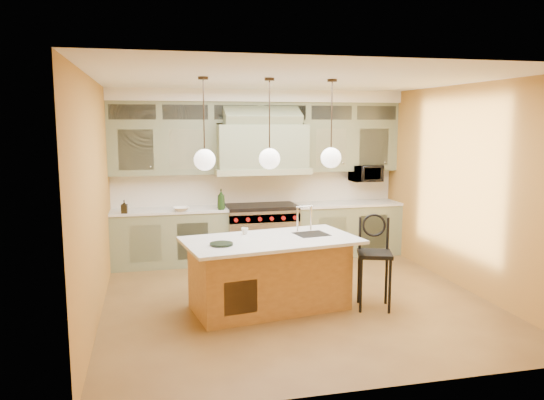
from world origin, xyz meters
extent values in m
plane|color=brown|center=(0.00, 0.00, 0.00)|extent=(5.00, 5.00, 0.00)
plane|color=white|center=(0.00, 0.00, 2.90)|extent=(5.00, 5.00, 0.00)
plane|color=#AD772F|center=(0.00, 2.50, 1.45)|extent=(5.00, 0.00, 5.00)
plane|color=#AD772F|center=(0.00, -2.50, 1.45)|extent=(5.00, 0.00, 5.00)
plane|color=#AD772F|center=(-2.50, 0.00, 1.45)|extent=(0.00, 5.00, 5.00)
plane|color=#AD772F|center=(2.50, 0.00, 1.45)|extent=(0.00, 5.00, 5.00)
cube|color=gray|center=(-1.55, 2.17, 0.45)|extent=(1.90, 0.65, 0.90)
cube|color=gray|center=(1.55, 2.17, 0.45)|extent=(1.90, 0.65, 0.90)
cube|color=white|center=(-1.55, 2.17, 0.92)|extent=(1.90, 0.68, 0.04)
cube|color=white|center=(1.55, 2.17, 0.92)|extent=(1.90, 0.68, 0.04)
cube|color=silver|center=(0.00, 2.48, 1.22)|extent=(5.00, 0.04, 0.56)
cube|color=gray|center=(-1.62, 2.33, 1.93)|extent=(1.75, 0.35, 0.85)
cube|color=gray|center=(1.62, 2.33, 1.93)|extent=(1.75, 0.35, 0.85)
cube|color=gray|center=(0.00, 2.15, 1.95)|extent=(1.50, 0.70, 0.75)
cube|color=gray|center=(0.00, 2.15, 1.55)|extent=(1.60, 0.76, 0.10)
cube|color=#333833|center=(0.00, 2.33, 2.53)|extent=(5.00, 0.35, 0.35)
cube|color=white|center=(0.00, 2.31, 2.80)|extent=(5.00, 0.47, 0.20)
cube|color=silver|center=(0.00, 2.15, 0.45)|extent=(1.20, 0.70, 0.90)
cube|color=black|center=(0.00, 2.15, 0.93)|extent=(1.20, 0.70, 0.06)
cube|color=silver|center=(0.00, 1.83, 0.78)|extent=(1.20, 0.06, 0.14)
cube|color=olive|center=(-0.40, -0.25, 0.44)|extent=(2.03, 1.20, 0.88)
cube|color=white|center=(-0.39, -0.30, 0.90)|extent=(2.31, 1.49, 0.04)
cube|color=black|center=(0.18, -0.16, 0.90)|extent=(0.46, 0.42, 0.05)
cylinder|color=black|center=(0.67, -0.67, 0.35)|extent=(0.04, 0.04, 0.69)
cylinder|color=black|center=(1.01, -0.78, 0.35)|extent=(0.04, 0.04, 0.69)
cylinder|color=black|center=(0.79, -0.33, 0.35)|extent=(0.04, 0.04, 0.69)
cylinder|color=black|center=(1.13, -0.44, 0.35)|extent=(0.04, 0.04, 0.69)
cube|color=black|center=(0.90, -0.55, 0.71)|extent=(0.53, 0.53, 0.05)
torus|color=black|center=(0.96, -0.38, 1.05)|extent=(0.30, 0.12, 0.30)
imported|color=black|center=(1.95, 2.25, 1.45)|extent=(0.54, 0.37, 0.30)
imported|color=#193213|center=(-0.72, 1.92, 1.11)|extent=(0.15, 0.15, 0.34)
imported|color=black|center=(-2.25, 1.92, 1.04)|extent=(0.11, 0.11, 0.21)
imported|color=white|center=(-1.37, 1.92, 0.97)|extent=(0.27, 0.27, 0.07)
imported|color=silver|center=(-0.67, 0.03, 0.96)|extent=(0.10, 0.10, 0.09)
cylinder|color=#2D2319|center=(-1.20, -0.25, 2.88)|extent=(0.12, 0.12, 0.03)
cylinder|color=#2D2319|center=(-1.20, -0.25, 2.44)|extent=(0.02, 0.02, 0.93)
sphere|color=white|center=(-1.20, -0.25, 1.92)|extent=(0.26, 0.26, 0.26)
cylinder|color=#2D2319|center=(-0.40, -0.25, 2.88)|extent=(0.12, 0.12, 0.03)
cylinder|color=#2D2319|center=(-0.40, -0.25, 2.44)|extent=(0.02, 0.02, 0.93)
sphere|color=white|center=(-0.40, -0.25, 1.92)|extent=(0.26, 0.26, 0.26)
cylinder|color=#2D2319|center=(0.40, -0.25, 2.88)|extent=(0.12, 0.12, 0.03)
cylinder|color=#2D2319|center=(0.40, -0.25, 2.44)|extent=(0.02, 0.02, 0.93)
sphere|color=white|center=(0.40, -0.25, 1.92)|extent=(0.26, 0.26, 0.26)
camera|label=1|loc=(-1.86, -6.63, 2.38)|focal=35.00mm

